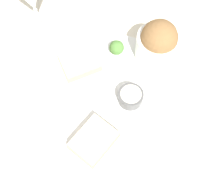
{
  "coord_description": "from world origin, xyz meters",
  "views": [
    {
      "loc": [
        0.13,
        0.2,
        0.55
      ],
      "look_at": [
        0.0,
        0.0,
        0.03
      ],
      "focal_mm": 45.0,
      "sensor_mm": 36.0,
      "label": 1
    }
  ],
  "objects_px": {
    "cheese_toast_near": "(94,140)",
    "cheese_toast_far": "(79,62)",
    "salad_bowl": "(158,43)"
  },
  "relations": [
    {
      "from": "cheese_toast_near",
      "to": "cheese_toast_far",
      "type": "xyz_separation_m",
      "value": [
        -0.07,
        -0.16,
        -0.0
      ]
    },
    {
      "from": "cheese_toast_far",
      "to": "cheese_toast_near",
      "type": "bearing_deg",
      "value": 67.66
    },
    {
      "from": "cheese_toast_near",
      "to": "salad_bowl",
      "type": "bearing_deg",
      "value": -157.18
    },
    {
      "from": "cheese_toast_near",
      "to": "cheese_toast_far",
      "type": "relative_size",
      "value": 1.11
    },
    {
      "from": "salad_bowl",
      "to": "cheese_toast_near",
      "type": "distance_m",
      "value": 0.24
    },
    {
      "from": "cheese_toast_near",
      "to": "cheese_toast_far",
      "type": "distance_m",
      "value": 0.18
    },
    {
      "from": "cheese_toast_near",
      "to": "cheese_toast_far",
      "type": "bearing_deg",
      "value": -112.34
    },
    {
      "from": "salad_bowl",
      "to": "cheese_toast_near",
      "type": "xyz_separation_m",
      "value": [
        0.22,
        0.09,
        -0.03
      ]
    },
    {
      "from": "salad_bowl",
      "to": "cheese_toast_far",
      "type": "height_order",
      "value": "salad_bowl"
    },
    {
      "from": "salad_bowl",
      "to": "cheese_toast_near",
      "type": "height_order",
      "value": "salad_bowl"
    }
  ]
}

